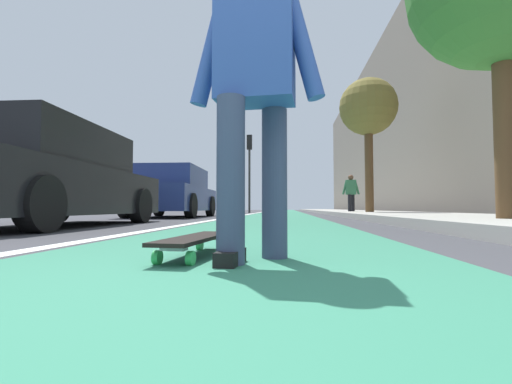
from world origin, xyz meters
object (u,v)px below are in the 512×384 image
Objects in this scene: traffic_light at (249,159)px; parked_car_mid at (173,193)px; skateboard at (196,240)px; skater_person at (255,81)px; parked_car_near at (50,179)px; pedestrian_distant at (351,192)px; street_tree_mid at (368,109)px.

parked_car_mid is at bearing 170.85° from traffic_light.
skater_person is (-0.15, -0.35, 0.84)m from skateboard.
skater_person is 0.38× the size of parked_car_mid.
parked_car_near is 1.02× the size of traffic_light.
skateboard is at bearing -160.86° from parked_car_mid.
parked_car_mid is at bearing 125.06° from pedestrian_distant.
traffic_light reaches higher than skateboard.
traffic_light is at bearing 45.99° from pedestrian_distant.
skateboard is 0.20× the size of parked_car_mid.
skater_person is 11.33m from street_tree_mid.
traffic_light is at bearing -5.83° from parked_car_near.
parked_car_near is at bearing 174.17° from traffic_light.
parked_car_mid reaches higher than skateboard.
skater_person is 0.37× the size of parked_car_near.
street_tree_mid reaches higher than parked_car_near.
traffic_light is at bearing -9.15° from parked_car_mid.
skateboard is 13.23m from pedestrian_distant.
street_tree_mid reaches higher than traffic_light.
skater_person is at bearing -113.27° from skateboard.
pedestrian_distant is at bearing -54.94° from parked_car_mid.
skater_person is at bearing -159.15° from parked_car_mid.
pedestrian_distant reaches higher than skateboard.
pedestrian_distant is (12.97, -2.78, 0.00)m from skater_person.
parked_car_mid is at bearing 106.66° from street_tree_mid.
parked_car_near is (3.00, 3.01, 0.61)m from skateboard.
pedestrian_distant is (9.82, -6.14, 0.23)m from parked_car_near.
parked_car_mid is (5.55, -0.05, 0.02)m from parked_car_near.
parked_car_near reaches higher than skateboard.
traffic_light is (14.34, -1.46, 2.26)m from parked_car_near.
traffic_light is at bearing 5.10° from skateboard.
skateboard is at bearing 166.29° from pedestrian_distant.
traffic_light reaches higher than parked_car_mid.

